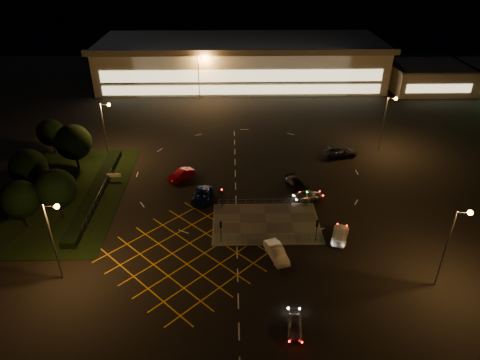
{
  "coord_description": "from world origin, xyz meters",
  "views": [
    {
      "loc": [
        -2.5,
        -48.99,
        34.15
      ],
      "look_at": [
        -1.35,
        6.38,
        2.0
      ],
      "focal_mm": 32.0,
      "sensor_mm": 36.0,
      "label": 1
    }
  ],
  "objects_px": {
    "signal_sw": "(221,228)",
    "signal_ne": "(307,193)",
    "signal_nw": "(222,194)",
    "car_queue_white": "(276,252)",
    "car_far_dkgrey": "(296,184)",
    "car_left_blue": "(202,196)",
    "car_near_silver": "(295,325)",
    "car_circ_red": "(181,174)",
    "car_right_silver": "(308,195)",
    "car_approach_white": "(340,234)",
    "signal_se": "(317,226)",
    "car_east_grey": "(341,153)"
  },
  "relations": [
    {
      "from": "signal_ne",
      "to": "car_circ_red",
      "type": "distance_m",
      "value": 20.53
    },
    {
      "from": "signal_sw",
      "to": "car_right_silver",
      "type": "bearing_deg",
      "value": -141.76
    },
    {
      "from": "car_queue_white",
      "to": "car_east_grey",
      "type": "bearing_deg",
      "value": 45.1
    },
    {
      "from": "car_queue_white",
      "to": "signal_se",
      "type": "bearing_deg",
      "value": 11.98
    },
    {
      "from": "signal_ne",
      "to": "car_circ_red",
      "type": "height_order",
      "value": "signal_ne"
    },
    {
      "from": "car_near_silver",
      "to": "car_circ_red",
      "type": "distance_m",
      "value": 33.44
    },
    {
      "from": "car_circ_red",
      "to": "car_approach_white",
      "type": "height_order",
      "value": "car_circ_red"
    },
    {
      "from": "car_left_blue",
      "to": "car_circ_red",
      "type": "relative_size",
      "value": 1.16
    },
    {
      "from": "signal_sw",
      "to": "signal_ne",
      "type": "distance_m",
      "value": 14.41
    },
    {
      "from": "signal_nw",
      "to": "car_far_dkgrey",
      "type": "height_order",
      "value": "signal_nw"
    },
    {
      "from": "car_queue_white",
      "to": "signal_nw",
      "type": "bearing_deg",
      "value": 104.13
    },
    {
      "from": "car_queue_white",
      "to": "car_near_silver",
      "type": "bearing_deg",
      "value": -103.33
    },
    {
      "from": "signal_nw",
      "to": "signal_sw",
      "type": "bearing_deg",
      "value": -90.0
    },
    {
      "from": "signal_nw",
      "to": "car_left_blue",
      "type": "xyz_separation_m",
      "value": [
        -2.99,
        1.99,
        -1.62
      ]
    },
    {
      "from": "signal_nw",
      "to": "car_east_grey",
      "type": "xyz_separation_m",
      "value": [
        20.56,
        15.65,
        -1.58
      ]
    },
    {
      "from": "signal_sw",
      "to": "signal_ne",
      "type": "relative_size",
      "value": 1.0
    },
    {
      "from": "signal_nw",
      "to": "car_near_silver",
      "type": "bearing_deg",
      "value": -71.01
    },
    {
      "from": "signal_ne",
      "to": "car_approach_white",
      "type": "bearing_deg",
      "value": -66.44
    },
    {
      "from": "signal_nw",
      "to": "car_approach_white",
      "type": "height_order",
      "value": "signal_nw"
    },
    {
      "from": "car_right_silver",
      "to": "car_far_dkgrey",
      "type": "bearing_deg",
      "value": 10.15
    },
    {
      "from": "signal_nw",
      "to": "car_right_silver",
      "type": "distance_m",
      "value": 12.9
    },
    {
      "from": "car_circ_red",
      "to": "signal_nw",
      "type": "bearing_deg",
      "value": -4.14
    },
    {
      "from": "signal_sw",
      "to": "signal_ne",
      "type": "bearing_deg",
      "value": -146.35
    },
    {
      "from": "car_queue_white",
      "to": "car_left_blue",
      "type": "bearing_deg",
      "value": 109.45
    },
    {
      "from": "car_far_dkgrey",
      "to": "car_circ_red",
      "type": "height_order",
      "value": "car_circ_red"
    },
    {
      "from": "signal_nw",
      "to": "car_queue_white",
      "type": "distance_m",
      "value": 12.96
    },
    {
      "from": "car_left_blue",
      "to": "car_approach_white",
      "type": "bearing_deg",
      "value": -18.61
    },
    {
      "from": "signal_se",
      "to": "car_right_silver",
      "type": "relative_size",
      "value": 0.78
    },
    {
      "from": "car_far_dkgrey",
      "to": "signal_sw",
      "type": "bearing_deg",
      "value": -152.36
    },
    {
      "from": "car_near_silver",
      "to": "signal_se",
      "type": "bearing_deg",
      "value": 77.44
    },
    {
      "from": "signal_sw",
      "to": "signal_nw",
      "type": "xyz_separation_m",
      "value": [
        0.0,
        7.99,
        0.0
      ]
    },
    {
      "from": "signal_se",
      "to": "car_circ_red",
      "type": "height_order",
      "value": "signal_se"
    },
    {
      "from": "car_right_silver",
      "to": "car_near_silver",
      "type": "bearing_deg",
      "value": 154.72
    },
    {
      "from": "signal_sw",
      "to": "car_right_silver",
      "type": "distance_m",
      "value": 16.17
    },
    {
      "from": "car_circ_red",
      "to": "car_east_grey",
      "type": "relative_size",
      "value": 0.81
    },
    {
      "from": "signal_ne",
      "to": "car_near_silver",
      "type": "relative_size",
      "value": 0.88
    },
    {
      "from": "signal_sw",
      "to": "car_approach_white",
      "type": "bearing_deg",
      "value": -177.92
    },
    {
      "from": "car_queue_white",
      "to": "car_far_dkgrey",
      "type": "height_order",
      "value": "car_queue_white"
    },
    {
      "from": "car_left_blue",
      "to": "car_near_silver",
      "type": "bearing_deg",
      "value": -57.49
    },
    {
      "from": "signal_se",
      "to": "car_far_dkgrey",
      "type": "xyz_separation_m",
      "value": [
        -0.69,
        13.02,
        -1.65
      ]
    },
    {
      "from": "car_far_dkgrey",
      "to": "car_approach_white",
      "type": "relative_size",
      "value": 1.04
    },
    {
      "from": "car_left_blue",
      "to": "signal_ne",
      "type": "bearing_deg",
      "value": 1.16
    },
    {
      "from": "car_east_grey",
      "to": "car_approach_white",
      "type": "bearing_deg",
      "value": 154.34
    },
    {
      "from": "signal_ne",
      "to": "car_queue_white",
      "type": "bearing_deg",
      "value": -115.68
    },
    {
      "from": "car_near_silver",
      "to": "car_queue_white",
      "type": "xyz_separation_m",
      "value": [
        -0.78,
        10.87,
        0.16
      ]
    },
    {
      "from": "car_near_silver",
      "to": "car_queue_white",
      "type": "height_order",
      "value": "car_queue_white"
    },
    {
      "from": "signal_nw",
      "to": "car_queue_white",
      "type": "relative_size",
      "value": 0.67
    },
    {
      "from": "signal_nw",
      "to": "car_far_dkgrey",
      "type": "relative_size",
      "value": 0.63
    },
    {
      "from": "car_approach_white",
      "to": "signal_ne",
      "type": "bearing_deg",
      "value": -46.22
    },
    {
      "from": "car_near_silver",
      "to": "car_circ_red",
      "type": "xyz_separation_m",
      "value": [
        -14.15,
        30.3,
        0.15
      ]
    }
  ]
}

